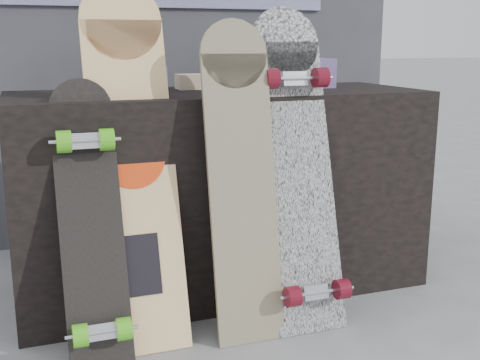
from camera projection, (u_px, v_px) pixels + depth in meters
name	position (u px, v px, depth m)	size (l,w,h in m)	color
ground	(266.00, 337.00, 2.06)	(60.00, 60.00, 0.00)	slate
vendor_table	(221.00, 191.00, 2.43)	(1.60, 0.60, 0.80)	black
booth	(168.00, 19.00, 3.05)	(2.40, 0.22, 2.20)	#37373C
merch_box_purple	(140.00, 80.00, 2.22)	(0.18, 0.12, 0.10)	#52336A
merch_box_small	(314.00, 73.00, 2.53)	(0.14, 0.14, 0.12)	#52336A
merch_box_flat	(204.00, 81.00, 2.45)	(0.22, 0.10, 0.06)	#D1B78C
longboard_geisha	(133.00, 152.00, 1.99)	(0.28, 0.39, 1.20)	beige
longboard_celtic	(241.00, 172.00, 2.00)	(0.23, 0.22, 1.07)	#CFBE8D
longboard_cascadia	(298.00, 162.00, 2.11)	(0.26, 0.39, 1.11)	white
skateboard_dark	(91.00, 217.00, 1.89)	(0.20, 0.36, 0.88)	black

